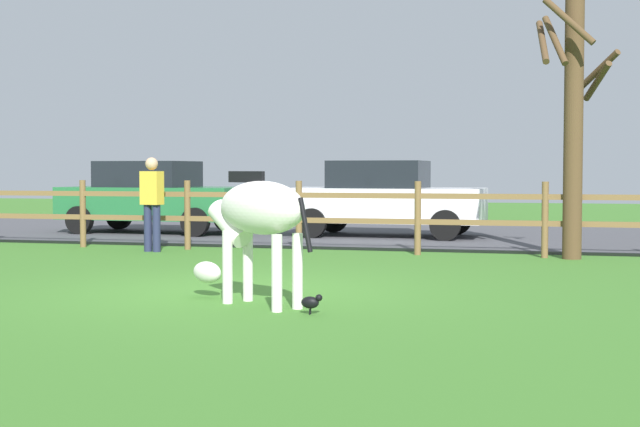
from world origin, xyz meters
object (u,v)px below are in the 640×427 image
parked_car_white (384,198)px  visitor_near_fence (152,200)px  zebra (256,218)px  crow_on_grass (311,302)px  parked_car_green (153,196)px  bare_tree (573,119)px

parked_car_white → visitor_near_fence: visitor_near_fence is taller
parked_car_white → visitor_near_fence: bearing=-130.0°
zebra → parked_car_white: parked_car_white is taller
visitor_near_fence → crow_on_grass: bearing=-53.3°
crow_on_grass → visitor_near_fence: visitor_near_fence is taller
parked_car_white → visitor_near_fence: 5.21m
zebra → parked_car_green: size_ratio=0.42×
crow_on_grass → visitor_near_fence: 7.55m
bare_tree → parked_car_white: bearing=136.4°
crow_on_grass → parked_car_white: size_ratio=0.05×
parked_car_white → visitor_near_fence: (-3.35, -3.99, 0.06)m
zebra → crow_on_grass: size_ratio=7.95×
zebra → visitor_near_fence: size_ratio=1.04×
zebra → parked_car_white: bearing=92.5°
zebra → visitor_near_fence: (-3.77, 5.56, -0.02)m
crow_on_grass → visitor_near_fence: (-4.49, 6.02, 0.78)m
bare_tree → visitor_near_fence: 7.18m
bare_tree → crow_on_grass: bearing=-111.5°
parked_car_green → bare_tree: bearing=-20.7°
crow_on_grass → parked_car_white: bearing=96.5°
parked_car_white → visitor_near_fence: size_ratio=2.46×
crow_on_grass → parked_car_white: (-1.14, 10.01, 0.72)m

